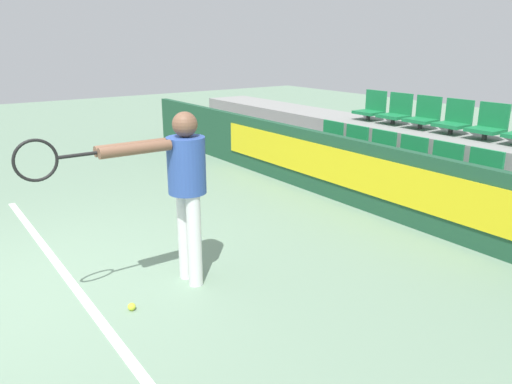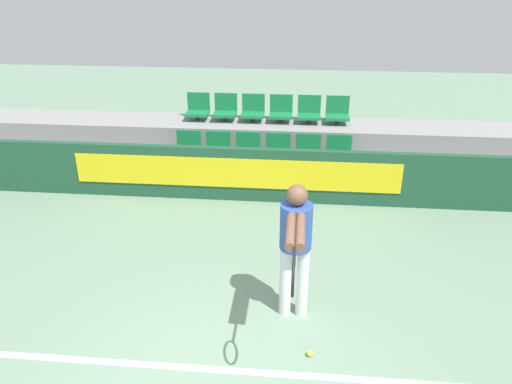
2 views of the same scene
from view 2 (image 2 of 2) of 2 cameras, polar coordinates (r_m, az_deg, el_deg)
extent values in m
cube|color=white|center=(5.17, -3.63, -19.64)|extent=(5.66, 0.08, 0.01)
cube|color=#1E4C33|center=(8.11, 0.35, 1.96)|extent=(11.86, 0.12, 0.91)
cube|color=yellow|center=(8.07, -2.40, 2.16)|extent=(5.30, 0.02, 0.50)
cube|color=gray|center=(8.72, 0.67, 1.98)|extent=(11.46, 0.97, 0.43)
cube|color=gray|center=(9.54, 1.16, 5.44)|extent=(11.46, 0.97, 0.86)
cylinder|color=#333333|center=(8.86, -7.80, 3.99)|extent=(0.07, 0.07, 0.11)
cube|color=#197A42|center=(8.83, -7.83, 4.47)|extent=(0.43, 0.37, 0.05)
cube|color=#197A42|center=(8.92, -7.67, 6.00)|extent=(0.43, 0.04, 0.33)
cylinder|color=#333333|center=(8.76, -4.44, 3.90)|extent=(0.07, 0.07, 0.11)
cube|color=#197A42|center=(8.73, -4.46, 4.38)|extent=(0.43, 0.37, 0.05)
cube|color=#197A42|center=(8.82, -4.33, 5.93)|extent=(0.43, 0.04, 0.33)
cylinder|color=#333333|center=(8.69, -1.02, 3.80)|extent=(0.07, 0.07, 0.11)
cube|color=#197A42|center=(8.66, -1.03, 4.28)|extent=(0.43, 0.37, 0.05)
cube|color=#197A42|center=(8.75, -0.92, 5.84)|extent=(0.43, 0.04, 0.33)
cylinder|color=#333333|center=(8.65, 2.44, 3.68)|extent=(0.07, 0.07, 0.11)
cube|color=#197A42|center=(8.62, 2.45, 4.16)|extent=(0.43, 0.37, 0.05)
cube|color=#197A42|center=(8.71, 2.54, 5.73)|extent=(0.43, 0.04, 0.33)
cylinder|color=#333333|center=(8.64, 5.93, 3.54)|extent=(0.07, 0.07, 0.11)
cube|color=#197A42|center=(8.61, 5.95, 4.02)|extent=(0.43, 0.37, 0.05)
cube|color=#197A42|center=(8.70, 6.01, 5.59)|extent=(0.43, 0.04, 0.33)
cylinder|color=#333333|center=(8.66, 9.40, 3.39)|extent=(0.07, 0.07, 0.11)
cube|color=#197A42|center=(8.64, 9.44, 3.87)|extent=(0.43, 0.37, 0.05)
cube|color=#197A42|center=(8.72, 9.47, 5.44)|extent=(0.43, 0.04, 0.33)
cylinder|color=#333333|center=(9.61, -6.69, 8.47)|extent=(0.07, 0.07, 0.11)
cube|color=#197A42|center=(9.59, -6.72, 8.92)|extent=(0.43, 0.37, 0.05)
cube|color=#197A42|center=(9.70, -6.58, 10.28)|extent=(0.43, 0.04, 0.33)
cylinder|color=#333333|center=(9.52, -3.57, 8.43)|extent=(0.07, 0.07, 0.11)
cube|color=#197A42|center=(9.50, -3.58, 8.88)|extent=(0.43, 0.37, 0.05)
cube|color=#197A42|center=(9.61, -3.46, 10.26)|extent=(0.43, 0.04, 0.33)
cylinder|color=#333333|center=(9.46, -0.39, 8.36)|extent=(0.07, 0.07, 0.11)
cube|color=#197A42|center=(9.43, -0.39, 8.81)|extent=(0.43, 0.37, 0.05)
cube|color=#197A42|center=(9.54, -0.29, 10.20)|extent=(0.43, 0.04, 0.33)
cylinder|color=#333333|center=(9.42, 2.82, 8.26)|extent=(0.07, 0.07, 0.11)
cube|color=#197A42|center=(9.40, 2.83, 8.72)|extent=(0.43, 0.37, 0.05)
cube|color=#197A42|center=(9.51, 2.91, 10.11)|extent=(0.43, 0.04, 0.33)
cylinder|color=#333333|center=(9.41, 6.04, 8.14)|extent=(0.07, 0.07, 0.11)
cube|color=#197A42|center=(9.39, 6.07, 8.60)|extent=(0.43, 0.37, 0.05)
cube|color=#197A42|center=(9.50, 6.12, 9.99)|extent=(0.43, 0.04, 0.33)
cylinder|color=#333333|center=(9.44, 9.26, 7.99)|extent=(0.07, 0.07, 0.11)
cube|color=#197A42|center=(9.41, 9.29, 8.45)|extent=(0.43, 0.37, 0.05)
cube|color=#197A42|center=(9.52, 9.32, 9.84)|extent=(0.43, 0.04, 0.33)
cylinder|color=silver|center=(5.57, 3.39, -10.08)|extent=(0.13, 0.13, 0.87)
cylinder|color=silver|center=(5.57, 5.33, -10.16)|extent=(0.13, 0.13, 0.87)
cylinder|color=#2D4C99|center=(5.21, 4.60, -3.95)|extent=(0.34, 0.34, 0.50)
sphere|color=brown|center=(5.04, 4.74, -0.36)|extent=(0.22, 0.22, 0.22)
cylinder|color=brown|center=(4.69, 3.97, -4.44)|extent=(0.09, 0.60, 0.09)
cylinder|color=brown|center=(4.69, 5.11, -4.49)|extent=(0.09, 0.60, 0.09)
cylinder|color=black|center=(4.30, 4.39, -7.42)|extent=(0.03, 0.30, 0.03)
torus|color=black|center=(4.05, 4.26, -9.69)|extent=(0.03, 0.32, 0.32)
sphere|color=#CCDB33|center=(5.31, 6.17, -17.88)|extent=(0.07, 0.07, 0.07)
camera|label=1|loc=(4.83, 56.78, -4.48)|focal=35.00mm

